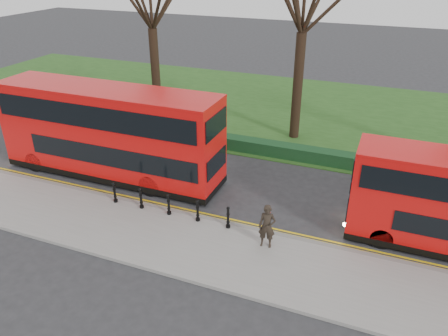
% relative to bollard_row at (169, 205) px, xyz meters
% --- Properties ---
extents(ground, '(120.00, 120.00, 0.00)m').
position_rel_bollard_row_xyz_m(ground, '(1.03, 1.35, -0.65)').
color(ground, '#28282B').
rests_on(ground, ground).
extents(pavement, '(60.00, 4.00, 0.15)m').
position_rel_bollard_row_xyz_m(pavement, '(1.03, -1.65, -0.57)').
color(pavement, gray).
rests_on(pavement, ground).
extents(kerb, '(60.00, 0.25, 0.16)m').
position_rel_bollard_row_xyz_m(kerb, '(1.03, 0.35, -0.57)').
color(kerb, slate).
rests_on(kerb, ground).
extents(grass_verge, '(60.00, 18.00, 0.06)m').
position_rel_bollard_row_xyz_m(grass_verge, '(1.03, 16.35, -0.62)').
color(grass_verge, '#224818').
rests_on(grass_verge, ground).
extents(hedge, '(60.00, 0.90, 0.80)m').
position_rel_bollard_row_xyz_m(hedge, '(1.03, 8.15, -0.25)').
color(hedge, black).
rests_on(hedge, ground).
extents(yellow_line_outer, '(60.00, 0.10, 0.01)m').
position_rel_bollard_row_xyz_m(yellow_line_outer, '(1.03, 0.65, -0.64)').
color(yellow_line_outer, yellow).
rests_on(yellow_line_outer, ground).
extents(yellow_line_inner, '(60.00, 0.10, 0.01)m').
position_rel_bollard_row_xyz_m(yellow_line_inner, '(1.03, 0.85, -0.64)').
color(yellow_line_inner, yellow).
rests_on(yellow_line_inner, ground).
extents(bollard_row, '(5.92, 0.15, 1.00)m').
position_rel_bollard_row_xyz_m(bollard_row, '(0.00, 0.00, 0.00)').
color(bollard_row, black).
rests_on(bollard_row, pavement).
extents(bus_lead, '(12.05, 2.77, 4.80)m').
position_rel_bollard_row_xyz_m(bus_lead, '(-4.75, 2.58, 1.77)').
color(bus_lead, red).
rests_on(bus_lead, ground).
extents(pedestrian, '(0.74, 0.54, 1.88)m').
position_rel_bollard_row_xyz_m(pedestrian, '(4.80, -0.63, 0.44)').
color(pedestrian, black).
rests_on(pedestrian, pavement).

